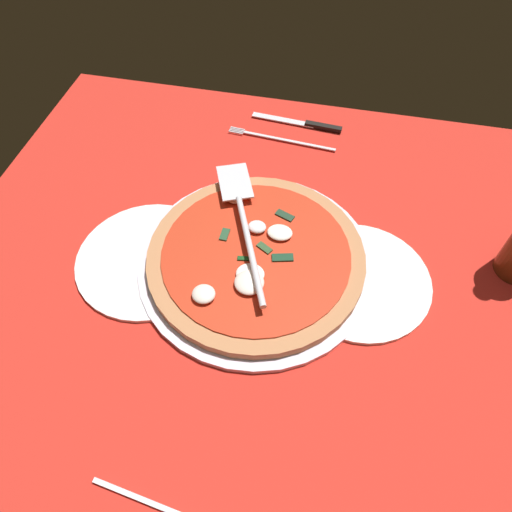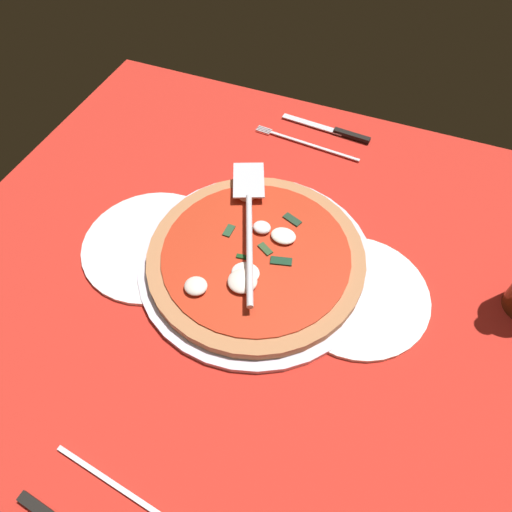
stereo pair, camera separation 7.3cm
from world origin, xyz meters
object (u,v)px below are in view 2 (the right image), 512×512
Objects in this scene: dinner_plate_left at (153,245)px; dinner_plate_right at (356,295)px; pizza at (256,256)px; place_setting_near at (96,511)px; place_setting_far at (320,138)px; pizza_server at (249,219)px.

dinner_plate_right is at bearing 5.25° from dinner_plate_left.
dinner_plate_left is 17.37cm from pizza.
dinner_plate_right is 16.67cm from pizza.
place_setting_near is 73.30cm from place_setting_far.
dinner_plate_right is 37.05cm from place_setting_far.
pizza_server is at bearing 166.97° from dinner_plate_right.
pizza is at bearing -179.56° from dinner_plate_right.
place_setting_near is (-0.93, -44.28, -4.56)cm from pizza_server.
place_setting_near is 0.95× the size of place_setting_far.
pizza_server is 1.34× the size of place_setting_near.
dinner_plate_right is 0.64× the size of pizza.
place_setting_far is (4.47, 73.16, 0.00)cm from place_setting_near.
place_setting_far is (0.55, 33.53, -1.90)cm from pizza.
dinner_plate_right is 20.56cm from pizza_server.
dinner_plate_right is 44.73cm from place_setting_near.
pizza is 6.14cm from pizza_server.
place_setting_far reaches higher than dinner_plate_right.
pizza_server is at bearing 122.71° from pizza.
pizza is 39.87cm from place_setting_near.
place_setting_near is (13.11, -36.67, -0.15)cm from dinner_plate_left.
dinner_plate_right is 0.77× the size of pizza_server.
pizza is 1.61× the size of place_setting_near.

